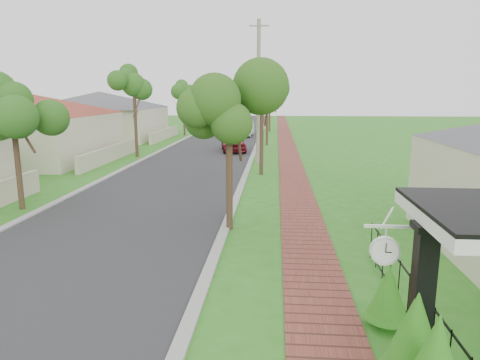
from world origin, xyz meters
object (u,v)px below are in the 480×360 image
at_px(porch_post, 421,310).
at_px(parked_car_red, 233,142).
at_px(utility_pole, 258,92).
at_px(near_tree, 229,110).
at_px(station_clock, 385,249).
at_px(parked_car_white, 244,129).

distance_m(porch_post, parked_car_red, 27.15).
distance_m(parked_car_red, utility_pole, 7.04).
height_order(porch_post, near_tree, near_tree).
bearing_deg(near_tree, parked_car_red, 95.30).
bearing_deg(utility_pole, station_clock, -81.95).
distance_m(parked_car_red, near_tree, 19.73).
height_order(parked_car_white, station_clock, station_clock).
relative_size(parked_car_white, near_tree, 0.96).
relative_size(parked_car_white, station_clock, 5.88).
distance_m(porch_post, station_clock, 1.05).
bearing_deg(utility_pole, parked_car_white, 97.01).
height_order(porch_post, parked_car_white, porch_post).
relative_size(parked_car_red, station_clock, 5.52).
bearing_deg(parked_car_white, porch_post, -79.32).
bearing_deg(near_tree, porch_post, -62.40).
bearing_deg(parked_car_red, near_tree, -94.38).
relative_size(near_tree, utility_pole, 0.55).
distance_m(porch_post, parked_car_white, 38.79).
relative_size(porch_post, parked_car_red, 0.57).
height_order(porch_post, utility_pole, utility_pole).
height_order(porch_post, station_clock, porch_post).
bearing_deg(parked_car_red, utility_pole, -78.68).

